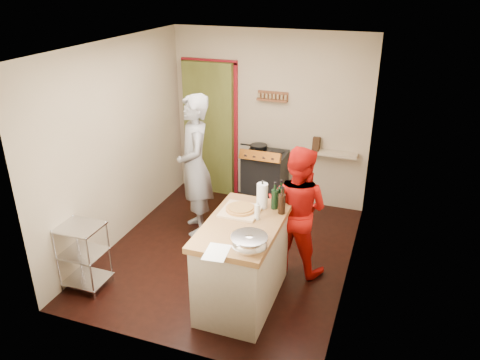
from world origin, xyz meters
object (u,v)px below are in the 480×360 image
object	(u,v)px
wire_shelving	(83,254)
island	(243,261)
stove	(265,179)
person_red	(297,210)
person_stripe	(195,166)

from	to	relation	value
wire_shelving	island	size ratio (longest dim) A/B	0.57
stove	wire_shelving	world-z (taller)	stove
stove	island	distance (m)	2.29
stove	person_red	size ratio (longest dim) A/B	0.64
island	person_red	bearing A→B (deg)	64.32
island	person_stripe	size ratio (longest dim) A/B	0.72
wire_shelving	person_stripe	world-z (taller)	person_stripe
wire_shelving	person_red	bearing A→B (deg)	28.64
wire_shelving	person_red	distance (m)	2.47
person_stripe	stove	bearing A→B (deg)	114.52
wire_shelving	person_stripe	size ratio (longest dim) A/B	0.42
island	wire_shelving	bearing A→B (deg)	-167.98
wire_shelving	island	xyz separation A→B (m)	(1.77, 0.38, 0.07)
island	person_stripe	world-z (taller)	person_stripe
stove	person_stripe	bearing A→B (deg)	-123.61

